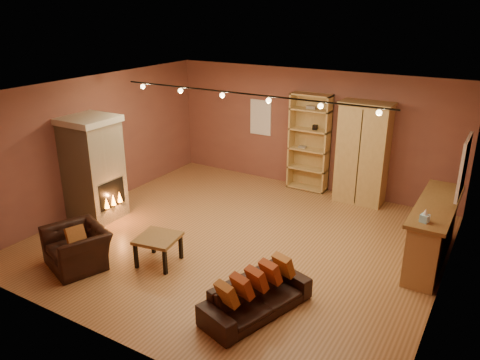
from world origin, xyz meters
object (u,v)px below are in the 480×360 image
Objects in this scene: armchair at (77,242)px; bookcase at (310,142)px; armoire at (363,153)px; fireplace at (94,169)px; coffee_table at (158,241)px; bar_counter at (432,232)px; loveseat at (256,291)px.

bookcase is at bearing 90.20° from armchair.
fireplace is at bearing -141.00° from armoire.
bookcase reaches higher than armoire.
coffee_table is (-2.11, -4.37, -0.70)m from armoire.
fireplace is 1.79× the size of armchair.
bookcase is 3.82m from bar_counter.
armoire is 4.78m from loveseat.
loveseat is at bearing -75.45° from bookcase.
armoire reaches higher than fireplace.
bookcase is 5.67m from armchair.
coffee_table is at bearing -115.76° from armoire.
loveseat is (4.38, -1.15, -0.71)m from fireplace.
armchair is (-3.23, -5.12, -0.68)m from armoire.
armoire reaches higher than bar_counter.
fireplace is at bearing -165.41° from bar_counter.
fireplace is 6.47m from bar_counter.
armchair is (-5.07, -3.18, -0.10)m from bar_counter.
bookcase is at bearing 32.00° from loveseat.
bookcase reaches higher than coffee_table.
bookcase is at bearing 172.73° from armoire.
fireplace is 2.51m from coffee_table.
bookcase is at bearing 50.19° from fireplace.
coffee_table is (1.12, 0.75, -0.02)m from armchair.
loveseat is 3.23m from armchair.
armchair is at bearing -147.94° from bar_counter.
fireplace is 4.58m from loveseat.
bar_counter is at bearing 14.59° from fireplace.
armoire reaches higher than coffee_table.
loveseat is 1.49× the size of armchair.
armchair reaches higher than loveseat.
armoire is at bearing 133.46° from bar_counter.
fireplace reaches higher than bar_counter.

